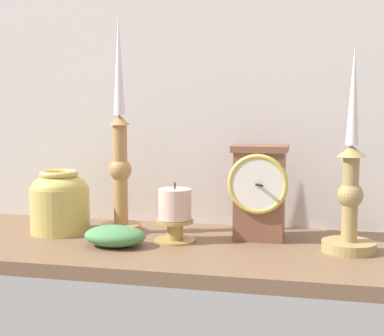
{
  "coord_description": "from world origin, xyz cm",
  "views": [
    {
      "loc": [
        22.29,
        -96.94,
        25.36
      ],
      "look_at": [
        0.44,
        0.0,
        14.0
      ],
      "focal_mm": 51.82,
      "sensor_mm": 36.0,
      "label": 1
    }
  ],
  "objects_px": {
    "mantel_clock": "(259,191)",
    "pillar_candle_front": "(175,214)",
    "brass_vase_jar": "(60,201)",
    "candlestick_tall_center": "(350,191)",
    "candlestick_tall_left": "(120,161)"
  },
  "relations": [
    {
      "from": "mantel_clock",
      "to": "candlestick_tall_center",
      "type": "xyz_separation_m",
      "value": [
        0.16,
        -0.05,
        0.01
      ]
    },
    {
      "from": "candlestick_tall_left",
      "to": "brass_vase_jar",
      "type": "height_order",
      "value": "candlestick_tall_left"
    },
    {
      "from": "candlestick_tall_left",
      "to": "pillar_candle_front",
      "type": "xyz_separation_m",
      "value": [
        0.12,
        -0.04,
        -0.09
      ]
    },
    {
      "from": "candlestick_tall_center",
      "to": "candlestick_tall_left",
      "type": "bearing_deg",
      "value": 173.71
    },
    {
      "from": "mantel_clock",
      "to": "candlestick_tall_left",
      "type": "xyz_separation_m",
      "value": [
        -0.27,
        -0.01,
        0.05
      ]
    },
    {
      "from": "candlestick_tall_left",
      "to": "candlestick_tall_center",
      "type": "distance_m",
      "value": 0.44
    },
    {
      "from": "mantel_clock",
      "to": "brass_vase_jar",
      "type": "bearing_deg",
      "value": -175.81
    },
    {
      "from": "brass_vase_jar",
      "to": "pillar_candle_front",
      "type": "xyz_separation_m",
      "value": [
        0.24,
        -0.02,
        -0.01
      ]
    },
    {
      "from": "mantel_clock",
      "to": "pillar_candle_front",
      "type": "xyz_separation_m",
      "value": [
        -0.15,
        -0.05,
        -0.04
      ]
    },
    {
      "from": "candlestick_tall_center",
      "to": "brass_vase_jar",
      "type": "distance_m",
      "value": 0.56
    },
    {
      "from": "mantel_clock",
      "to": "pillar_candle_front",
      "type": "relative_size",
      "value": 1.61
    },
    {
      "from": "mantel_clock",
      "to": "pillar_candle_front",
      "type": "height_order",
      "value": "mantel_clock"
    },
    {
      "from": "candlestick_tall_left",
      "to": "mantel_clock",
      "type": "bearing_deg",
      "value": 1.32
    },
    {
      "from": "mantel_clock",
      "to": "candlestick_tall_center",
      "type": "relative_size",
      "value": 0.5
    },
    {
      "from": "candlestick_tall_left",
      "to": "pillar_candle_front",
      "type": "height_order",
      "value": "candlestick_tall_left"
    }
  ]
}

